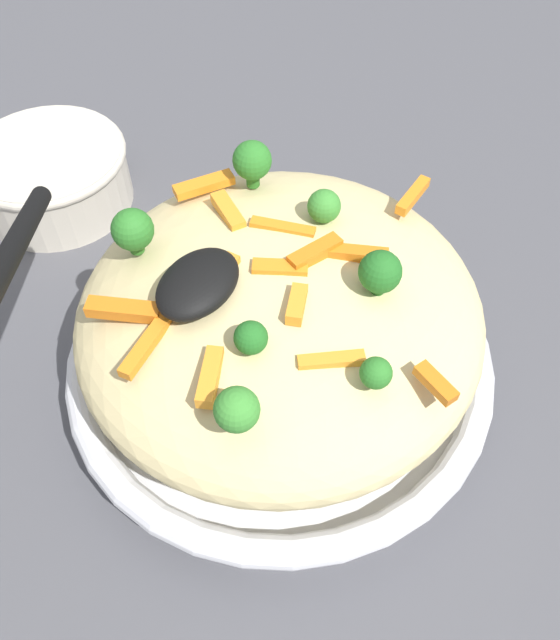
% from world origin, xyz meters
% --- Properties ---
extents(ground_plane, '(2.40, 2.40, 0.00)m').
position_xyz_m(ground_plane, '(0.00, 0.00, 0.00)').
color(ground_plane, '#4C4C51').
extents(serving_bowl, '(0.29, 0.29, 0.04)m').
position_xyz_m(serving_bowl, '(0.00, 0.00, 0.02)').
color(serving_bowl, silver).
rests_on(serving_bowl, ground_plane).
extents(pasta_mound, '(0.25, 0.25, 0.08)m').
position_xyz_m(pasta_mound, '(0.00, 0.00, 0.08)').
color(pasta_mound, '#DBC689').
rests_on(pasta_mound, serving_bowl).
extents(carrot_piece_0, '(0.02, 0.03, 0.01)m').
position_xyz_m(carrot_piece_0, '(-0.02, -0.11, 0.11)').
color(carrot_piece_0, orange).
rests_on(carrot_piece_0, pasta_mound).
extents(carrot_piece_1, '(0.04, 0.01, 0.01)m').
position_xyz_m(carrot_piece_1, '(-0.08, 0.04, 0.11)').
color(carrot_piece_1, orange).
rests_on(carrot_piece_1, pasta_mound).
extents(carrot_piece_2, '(0.03, 0.03, 0.01)m').
position_xyz_m(carrot_piece_2, '(-0.04, -0.05, 0.11)').
color(carrot_piece_2, orange).
rests_on(carrot_piece_2, pasta_mound).
extents(carrot_piece_3, '(0.03, 0.04, 0.01)m').
position_xyz_m(carrot_piece_3, '(-0.07, 0.06, 0.12)').
color(carrot_piece_3, orange).
rests_on(carrot_piece_3, pasta_mound).
extents(carrot_piece_4, '(0.04, 0.02, 0.01)m').
position_xyz_m(carrot_piece_4, '(0.02, -0.01, 0.12)').
color(carrot_piece_4, orange).
rests_on(carrot_piece_4, pasta_mound).
extents(carrot_piece_5, '(0.04, 0.01, 0.01)m').
position_xyz_m(carrot_piece_5, '(-0.02, 0.03, 0.12)').
color(carrot_piece_5, orange).
rests_on(carrot_piece_5, pasta_mound).
extents(carrot_piece_6, '(0.02, 0.03, 0.01)m').
position_xyz_m(carrot_piece_6, '(0.00, 0.00, 0.12)').
color(carrot_piece_6, orange).
rests_on(carrot_piece_6, pasta_mound).
extents(carrot_piece_7, '(0.02, 0.04, 0.01)m').
position_xyz_m(carrot_piece_7, '(0.03, -0.03, 0.12)').
color(carrot_piece_7, orange).
rests_on(carrot_piece_7, pasta_mound).
extents(carrot_piece_8, '(0.02, 0.04, 0.01)m').
position_xyz_m(carrot_piece_8, '(0.03, 0.02, 0.12)').
color(carrot_piece_8, orange).
rests_on(carrot_piece_8, pasta_mound).
extents(carrot_piece_9, '(0.03, 0.03, 0.01)m').
position_xyz_m(carrot_piece_9, '(0.03, 0.05, 0.12)').
color(carrot_piece_9, orange).
rests_on(carrot_piece_9, pasta_mound).
extents(carrot_piece_10, '(0.04, 0.03, 0.01)m').
position_xyz_m(carrot_piece_10, '(0.04, 0.08, 0.11)').
color(carrot_piece_10, orange).
rests_on(carrot_piece_10, pasta_mound).
extents(carrot_piece_11, '(0.03, 0.02, 0.01)m').
position_xyz_m(carrot_piece_11, '(-0.02, -0.02, 0.12)').
color(carrot_piece_11, orange).
rests_on(carrot_piece_11, pasta_mound).
extents(carrot_piece_12, '(0.03, 0.02, 0.01)m').
position_xyz_m(carrot_piece_12, '(-0.08, -0.01, 0.12)').
color(carrot_piece_12, orange).
rests_on(carrot_piece_12, pasta_mound).
extents(carrot_piece_13, '(0.04, 0.01, 0.01)m').
position_xyz_m(carrot_piece_13, '(0.10, -0.04, 0.11)').
color(carrot_piece_13, orange).
rests_on(carrot_piece_13, pasta_mound).
extents(broccoli_floret_0, '(0.02, 0.02, 0.02)m').
position_xyz_m(broccoli_floret_0, '(-0.05, -0.01, 0.13)').
color(broccoli_floret_0, '#205B1C').
rests_on(broccoli_floret_0, pasta_mound).
extents(broccoli_floret_1, '(0.03, 0.03, 0.03)m').
position_xyz_m(broccoli_floret_1, '(-0.03, 0.09, 0.13)').
color(broccoli_floret_1, '#296820').
rests_on(broccoli_floret_1, pasta_mound).
extents(broccoli_floret_2, '(0.02, 0.02, 0.02)m').
position_xyz_m(broccoli_floret_2, '(-0.04, -0.08, 0.12)').
color(broccoli_floret_2, '#296820').
rests_on(broccoli_floret_2, pasta_mound).
extents(broccoli_floret_3, '(0.02, 0.02, 0.03)m').
position_xyz_m(broccoli_floret_3, '(0.02, -0.05, 0.13)').
color(broccoli_floret_3, '#205B1C').
rests_on(broccoli_floret_3, pasta_mound).
extents(broccoli_floret_4, '(0.02, 0.02, 0.03)m').
position_xyz_m(broccoli_floret_4, '(-0.09, -0.03, 0.13)').
color(broccoli_floret_4, '#377928').
rests_on(broccoli_floret_4, pasta_mound).
extents(broccoli_floret_5, '(0.03, 0.03, 0.03)m').
position_xyz_m(broccoli_floret_5, '(0.06, 0.06, 0.13)').
color(broccoli_floret_5, '#296820').
rests_on(broccoli_floret_5, pasta_mound).
extents(broccoli_floret_6, '(0.02, 0.02, 0.02)m').
position_xyz_m(broccoli_floret_6, '(0.05, 0.00, 0.13)').
color(broccoli_floret_6, '#377928').
rests_on(broccoli_floret_6, pasta_mound).
extents(serving_spoon, '(0.16, 0.15, 0.09)m').
position_xyz_m(serving_spoon, '(-0.06, 0.06, 0.14)').
color(serving_spoon, black).
rests_on(serving_spoon, pasta_mound).
extents(companion_bowl, '(0.14, 0.14, 0.06)m').
position_xyz_m(companion_bowl, '(0.06, 0.27, 0.03)').
color(companion_bowl, beige).
rests_on(companion_bowl, ground_plane).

